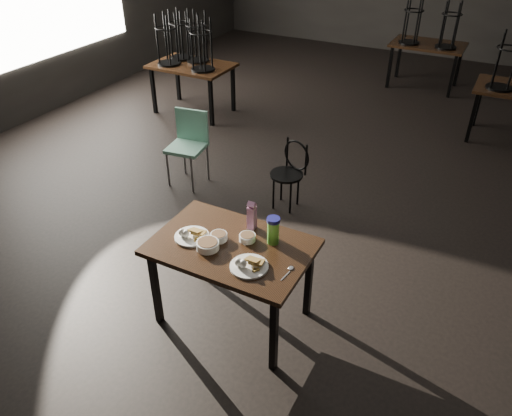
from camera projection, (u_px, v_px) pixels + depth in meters
The scene contains 13 objects.
main_table at pixel (232, 253), 3.80m from camera, with size 1.20×0.80×0.75m.
plate_left at pixel (191, 235), 3.82m from camera, with size 0.27×0.27×0.09m.
plate_right at pixel (249, 265), 3.52m from camera, with size 0.28×0.28×0.09m.
bowl_near at pixel (219, 236), 3.80m from camera, with size 0.13×0.13×0.05m.
bowl_far at pixel (247, 237), 3.79m from camera, with size 0.13×0.13×0.05m.
bowl_big at pixel (208, 245), 3.70m from camera, with size 0.17×0.17×0.06m.
juice_carton at pixel (252, 216), 3.88m from camera, with size 0.06×0.06×0.24m.
water_bottle at pixel (273, 230), 3.72m from camera, with size 0.12×0.12×0.22m.
spoon at pixel (290, 269), 3.51m from camera, with size 0.04×0.18×0.01m.
bentwood_chair at pixel (290, 169), 5.37m from camera, with size 0.39×0.39×0.75m.
school_chair at pixel (189, 141), 5.78m from camera, with size 0.45×0.45×0.87m.
bg_table_left at pixel (190, 61), 7.44m from camera, with size 1.20×0.80×1.48m.
bg_table_far at pixel (428, 44), 8.39m from camera, with size 1.20×0.80×1.48m.
Camera 1 is at (1.34, -4.94, 3.04)m, focal length 35.00 mm.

